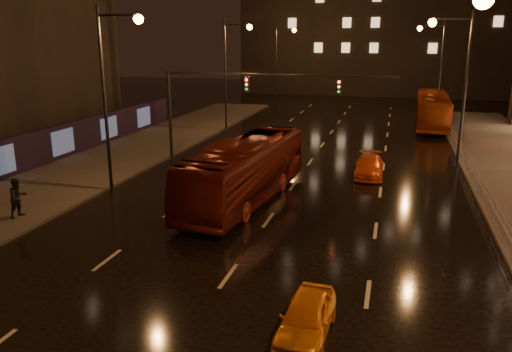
# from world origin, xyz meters

# --- Properties ---
(ground) EXTENTS (140.00, 140.00, 0.00)m
(ground) POSITION_xyz_m (0.00, 20.00, 0.00)
(ground) COLOR black
(ground) RESTS_ON ground
(sidewalk_left) EXTENTS (7.00, 70.00, 0.15)m
(sidewalk_left) POSITION_xyz_m (-13.50, 15.00, 0.07)
(sidewalk_left) COLOR #38332D
(sidewalk_left) RESTS_ON ground
(traffic_signal) EXTENTS (15.31, 0.32, 6.20)m
(traffic_signal) POSITION_xyz_m (-5.06, 20.00, 4.74)
(traffic_signal) COLOR black
(traffic_signal) RESTS_ON ground
(railing_right) EXTENTS (0.05, 56.00, 1.00)m
(railing_right) POSITION_xyz_m (10.20, 18.00, 0.90)
(railing_right) COLOR #99999E
(railing_right) RESTS_ON sidewalk_right
(bus_red) EXTENTS (3.98, 12.04, 3.29)m
(bus_red) POSITION_xyz_m (-1.91, 12.64, 1.65)
(bus_red) COLOR #5A150C
(bus_red) RESTS_ON ground
(bus_curb) EXTENTS (3.13, 12.06, 3.34)m
(bus_curb) POSITION_xyz_m (9.00, 39.15, 1.67)
(bus_curb) COLOR maroon
(bus_curb) RESTS_ON ground
(taxi_near) EXTENTS (1.53, 3.52, 1.18)m
(taxi_near) POSITION_xyz_m (3.39, 1.00, 0.59)
(taxi_near) COLOR orange
(taxi_near) RESTS_ON ground
(taxi_far) EXTENTS (1.76, 4.24, 1.22)m
(taxi_far) POSITION_xyz_m (4.17, 19.38, 0.61)
(taxi_far) COLOR #E65615
(taxi_far) RESTS_ON ground
(pedestrian_b) EXTENTS (0.89, 1.06, 1.91)m
(pedestrian_b) POSITION_xyz_m (-11.45, 6.92, 1.11)
(pedestrian_b) COLOR black
(pedestrian_b) RESTS_ON sidewalk_left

